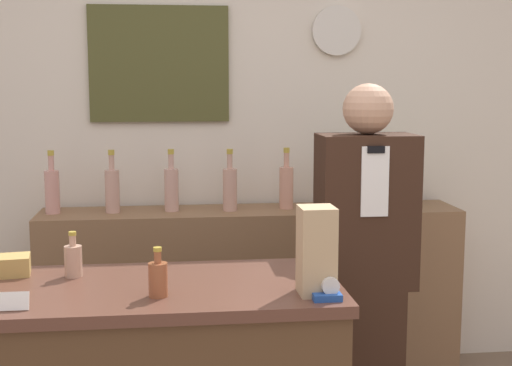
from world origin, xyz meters
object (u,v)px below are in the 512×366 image
shopkeeper (364,273)px  paper_bag (317,251)px  tape_dispenser (328,293)px  potted_plant (386,172)px

shopkeeper → paper_bag: bearing=-117.8°
paper_bag → tape_dispenser: (0.02, -0.07, -0.12)m
shopkeeper → paper_bag: 0.77m
shopkeeper → paper_bag: shopkeeper is taller
potted_plant → tape_dispenser: bearing=-113.3°
shopkeeper → paper_bag: (-0.34, -0.64, 0.26)m
tape_dispenser → shopkeeper: bearing=66.1°
potted_plant → paper_bag: size_ratio=1.17×
shopkeeper → potted_plant: size_ratio=4.70×
shopkeeper → potted_plant: shopkeeper is taller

